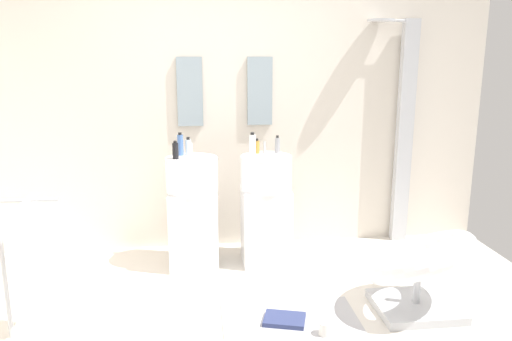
% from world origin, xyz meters
% --- Properties ---
extents(ground_plane, '(4.80, 3.60, 0.04)m').
position_xyz_m(ground_plane, '(0.00, 0.00, -0.02)').
color(ground_plane, silver).
extents(rear_partition, '(4.80, 0.10, 2.60)m').
position_xyz_m(rear_partition, '(0.00, 1.65, 1.30)').
color(rear_partition, beige).
rests_on(rear_partition, ground_plane).
extents(pedestal_sink_left, '(0.43, 0.43, 1.03)m').
position_xyz_m(pedestal_sink_left, '(-0.31, 1.16, 0.48)').
color(pedestal_sink_left, white).
rests_on(pedestal_sink_left, ground_plane).
extents(pedestal_sink_right, '(0.43, 0.43, 1.03)m').
position_xyz_m(pedestal_sink_right, '(0.31, 1.16, 0.48)').
color(pedestal_sink_right, white).
rests_on(pedestal_sink_right, ground_plane).
extents(vanity_mirror_left, '(0.22, 0.03, 0.59)m').
position_xyz_m(vanity_mirror_left, '(-0.31, 1.58, 1.43)').
color(vanity_mirror_left, '#8C9EA8').
extents(vanity_mirror_right, '(0.22, 0.03, 0.59)m').
position_xyz_m(vanity_mirror_right, '(0.31, 1.58, 1.43)').
color(vanity_mirror_right, '#8C9EA8').
extents(shower_column, '(0.49, 0.24, 2.05)m').
position_xyz_m(shower_column, '(1.63, 1.53, 1.08)').
color(shower_column, '#B7BABF').
rests_on(shower_column, ground_plane).
extents(lounge_chair, '(1.10, 1.10, 0.65)m').
position_xyz_m(lounge_chair, '(1.23, 0.17, 0.35)').
color(lounge_chair, '#B7BABF').
rests_on(lounge_chair, ground_plane).
extents(towel_rack, '(0.37, 0.22, 0.95)m').
position_xyz_m(towel_rack, '(-1.31, 0.15, 0.63)').
color(towel_rack, '#B7BABF').
rests_on(towel_rack, ground_plane).
extents(area_rug, '(0.91, 0.83, 0.01)m').
position_xyz_m(area_rug, '(0.33, -0.00, 0.01)').
color(area_rug, '#B2B2B7').
rests_on(area_rug, ground_plane).
extents(magazine_navy, '(0.32, 0.27, 0.03)m').
position_xyz_m(magazine_navy, '(0.29, 0.11, 0.03)').
color(magazine_navy, navy).
rests_on(magazine_navy, area_rug).
extents(coffee_mug, '(0.09, 0.09, 0.09)m').
position_xyz_m(coffee_mug, '(0.52, -0.07, 0.05)').
color(coffee_mug, white).
rests_on(coffee_mug, area_rug).
extents(soap_bottle_clear, '(0.05, 0.05, 0.15)m').
position_xyz_m(soap_bottle_clear, '(-0.33, 1.28, 1.00)').
color(soap_bottle_clear, silver).
rests_on(soap_bottle_clear, pedestal_sink_left).
extents(soap_bottle_white, '(0.06, 0.06, 0.20)m').
position_xyz_m(soap_bottle_white, '(0.19, 1.17, 1.02)').
color(soap_bottle_white, white).
rests_on(soap_bottle_white, pedestal_sink_right).
extents(soap_bottle_black, '(0.05, 0.05, 0.15)m').
position_xyz_m(soap_bottle_black, '(-0.43, 1.12, 1.00)').
color(soap_bottle_black, black).
rests_on(soap_bottle_black, pedestal_sink_left).
extents(soap_bottle_grey, '(0.04, 0.04, 0.15)m').
position_xyz_m(soap_bottle_grey, '(0.42, 1.27, 1.00)').
color(soap_bottle_grey, '#99999E').
rests_on(soap_bottle_grey, pedestal_sink_right).
extents(soap_bottle_blue, '(0.05, 0.05, 0.19)m').
position_xyz_m(soap_bottle_blue, '(-0.39, 1.26, 1.02)').
color(soap_bottle_blue, '#4C72B7').
rests_on(soap_bottle_blue, pedestal_sink_left).
extents(soap_bottle_amber, '(0.05, 0.05, 0.13)m').
position_xyz_m(soap_bottle_amber, '(0.24, 1.28, 0.99)').
color(soap_bottle_amber, '#C68C38').
rests_on(soap_bottle_amber, pedestal_sink_right).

